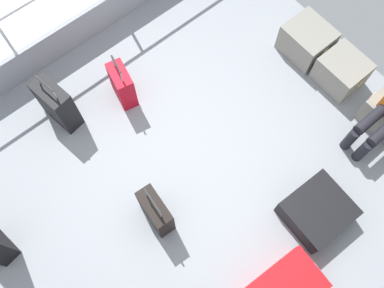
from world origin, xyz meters
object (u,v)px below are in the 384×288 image
suitcase_5 (122,85)px  suitcase_6 (156,212)px  suitcase_4 (317,211)px  cargo_crate_0 (307,41)px  suitcase_0 (57,104)px  cargo_crate_1 (341,72)px

suitcase_5 → suitcase_6: size_ratio=1.00×
suitcase_5 → suitcase_6: 1.51m
suitcase_6 → suitcase_4: bearing=51.3°
cargo_crate_0 → suitcase_5: size_ratio=0.81×
cargo_crate_0 → suitcase_0: (-1.12, -2.79, 0.11)m
suitcase_5 → suitcase_6: suitcase_6 is taller
cargo_crate_0 → cargo_crate_1: cargo_crate_0 is taller
suitcase_6 → suitcase_0: bearing=-176.3°
cargo_crate_0 → suitcase_5: bearing=-113.1°
cargo_crate_0 → suitcase_0: size_ratio=0.73×
cargo_crate_1 → suitcase_4: bearing=-55.1°
suitcase_4 → suitcase_5: (-2.43, -0.70, 0.13)m
cargo_crate_1 → cargo_crate_0: bearing=-179.3°
suitcase_5 → cargo_crate_0: bearing=66.9°
cargo_crate_1 → suitcase_6: bearing=-91.3°
suitcase_4 → suitcase_6: bearing=-128.7°
cargo_crate_1 → suitcase_6: 2.70m
suitcase_5 → suitcase_6: bearing=-23.4°
cargo_crate_0 → suitcase_5: (-0.89, -2.09, 0.06)m
suitcase_5 → suitcase_4: bearing=16.0°
suitcase_0 → suitcase_6: suitcase_0 is taller
suitcase_0 → cargo_crate_0: bearing=68.1°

